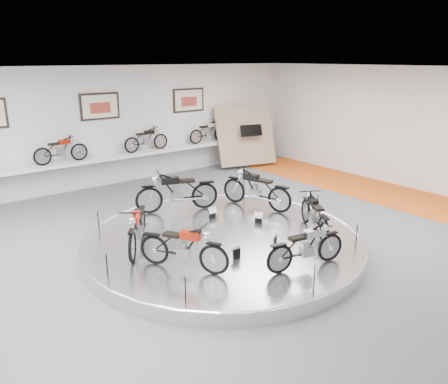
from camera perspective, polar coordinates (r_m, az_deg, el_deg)
floor at (r=10.03m, az=0.94°, el=-7.89°), size 16.00×16.00×0.00m
ceiling at (r=9.09m, az=1.07°, el=15.60°), size 16.00×16.00×0.00m
wall_back at (r=15.35m, az=-15.74°, el=8.14°), size 16.00×0.00×16.00m
wall_right at (r=15.58m, az=24.83°, el=7.32°), size 0.00×14.00×14.00m
orange_carpet_strip at (r=14.97m, az=21.71°, el=-0.53°), size 2.40×12.60×0.01m
dado_band at (r=15.61m, az=-15.29°, el=2.88°), size 15.68×0.04×1.10m
display_platform at (r=10.18m, az=-0.12°, el=-6.56°), size 6.40×6.40×0.30m
platform_rim at (r=10.14m, az=-0.12°, el=-5.94°), size 6.40×6.40×0.10m
shelf at (r=15.26m, az=-15.00°, el=4.31°), size 11.00×0.55×0.10m
poster_center at (r=15.23m, az=-15.90°, el=10.72°), size 1.35×0.06×0.88m
poster_right at (r=16.85m, az=-4.63°, el=11.87°), size 1.35×0.06×0.88m
display_panel at (r=17.61m, az=2.81°, el=7.38°), size 2.56×1.52×2.30m
shelf_bike_b at (r=14.68m, az=-20.52°, el=4.97°), size 1.22×0.43×0.73m
shelf_bike_c at (r=15.80m, az=-10.10°, el=6.60°), size 1.22×0.43×0.73m
shelf_bike_d at (r=17.20m, az=-2.08°, el=7.71°), size 1.22×0.43×0.73m
bike_a at (r=11.88m, az=4.24°, el=0.43°), size 1.14×1.93×1.07m
bike_b at (r=11.63m, az=-6.15°, el=0.10°), size 1.99×1.30×1.11m
bike_c at (r=9.51m, az=-11.29°, el=-4.51°), size 1.45×1.70×0.98m
bike_d at (r=8.47m, az=-5.33°, el=-7.18°), size 1.32×1.65×0.94m
bike_e at (r=8.68m, az=10.66°, el=-6.97°), size 1.59×0.82×0.89m
bike_f at (r=10.43m, az=11.73°, el=-2.78°), size 1.23×1.60×0.90m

